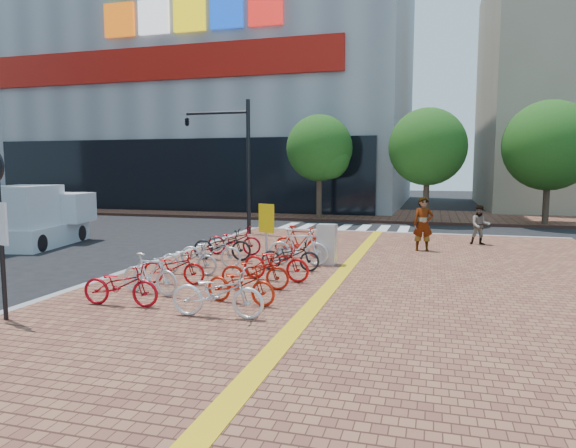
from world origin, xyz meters
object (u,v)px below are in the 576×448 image
(bike_3, at_px, (188,259))
(bike_6, at_px, (234,240))
(bike_9, at_px, (255,271))
(yellow_sign, at_px, (266,224))
(bike_8, at_px, (241,284))
(bike_10, at_px, (276,262))
(box_truck, at_px, (41,217))
(bike_1, at_px, (150,274))
(pedestrian_b, at_px, (480,225))
(bike_12, at_px, (298,247))
(bike_2, at_px, (174,267))
(pedestrian_a, at_px, (423,224))
(bike_7, at_px, (218,293))
(bike_13, at_px, (301,242))
(bike_11, at_px, (290,255))
(bike_4, at_px, (211,251))
(bike_5, at_px, (222,245))
(traffic_light_pole, at_px, (220,142))
(utility_box, at_px, (327,244))
(bike_0, at_px, (121,285))

(bike_3, distance_m, bike_6, 3.34)
(bike_9, distance_m, yellow_sign, 2.55)
(bike_8, relative_size, bike_10, 0.89)
(bike_6, height_order, box_truck, box_truck)
(bike_3, bearing_deg, bike_1, -179.63)
(bike_6, height_order, pedestrian_b, pedestrian_b)
(bike_8, relative_size, bike_12, 0.89)
(bike_2, distance_m, pedestrian_a, 9.24)
(bike_1, distance_m, bike_10, 3.23)
(bike_1, height_order, bike_9, bike_1)
(bike_7, relative_size, bike_13, 1.07)
(bike_11, bearing_deg, bike_8, 172.51)
(bike_7, distance_m, bike_12, 5.64)
(bike_1, bearing_deg, bike_7, -109.18)
(bike_13, height_order, pedestrian_a, pedestrian_a)
(bike_4, relative_size, bike_5, 0.97)
(bike_9, relative_size, traffic_light_pole, 0.29)
(bike_11, bearing_deg, bike_13, -0.00)
(bike_11, bearing_deg, bike_12, -7.21)
(traffic_light_pole, distance_m, box_truck, 7.94)
(bike_13, bearing_deg, utility_box, -135.18)
(bike_7, xyz_separation_m, yellow_sign, (-0.58, 4.79, 0.82))
(bike_10, xyz_separation_m, box_truck, (-10.93, 4.09, 0.50))
(bike_5, xyz_separation_m, bike_8, (2.47, -4.77, -0.07))
(bike_2, xyz_separation_m, bike_9, (2.16, 0.05, 0.01))
(bike_0, height_order, bike_1, bike_1)
(bike_2, height_order, box_truck, box_truck)
(bike_8, relative_size, bike_11, 0.98)
(bike_0, distance_m, bike_7, 2.33)
(bike_10, xyz_separation_m, pedestrian_b, (5.62, 8.12, 0.27))
(bike_10, height_order, box_truck, box_truck)
(pedestrian_a, bearing_deg, bike_8, -122.20)
(bike_12, height_order, yellow_sign, yellow_sign)
(bike_2, bearing_deg, bike_5, -3.26)
(bike_13, bearing_deg, bike_10, -179.73)
(bike_8, height_order, bike_13, bike_13)
(bike_1, height_order, bike_6, bike_6)
(bike_1, bearing_deg, bike_9, -51.34)
(bike_4, bearing_deg, bike_7, -163.06)
(box_truck, bearing_deg, bike_7, -34.94)
(bike_2, bearing_deg, box_truck, 53.10)
(bike_1, bearing_deg, bike_8, -84.53)
(bike_8, xyz_separation_m, bike_12, (0.07, 4.56, 0.12))
(bike_9, height_order, pedestrian_a, pedestrian_a)
(bike_4, distance_m, bike_13, 3.15)
(bike_5, xyz_separation_m, bike_10, (2.52, -2.39, -0.01))
(bike_4, distance_m, bike_6, 2.24)
(bike_1, bearing_deg, bike_2, 9.86)
(pedestrian_b, bearing_deg, bike_13, -145.68)
(bike_6, xyz_separation_m, bike_13, (2.30, 0.07, 0.04))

